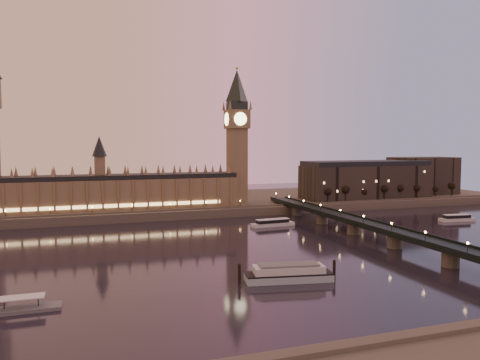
{
  "coord_description": "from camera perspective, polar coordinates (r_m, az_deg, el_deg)",
  "views": [
    {
      "loc": [
        -58.13,
        -215.47,
        53.36
      ],
      "look_at": [
        27.16,
        35.0,
        32.27
      ],
      "focal_mm": 35.0,
      "sensor_mm": 36.0,
      "label": 1
    }
  ],
  "objects": [
    {
      "name": "bare_tree_2",
      "position": [
        392.88,
        15.02,
        -1.31
      ],
      "size": [
        5.45,
        5.45,
        11.08
      ],
      "color": "black",
      "rests_on": "ground"
    },
    {
      "name": "bare_tree_1",
      "position": [
        383.63,
        12.9,
        -1.41
      ],
      "size": [
        5.45,
        5.45,
        11.08
      ],
      "color": "black",
      "rests_on": "ground"
    },
    {
      "name": "bare_tree_0",
      "position": [
        374.93,
        10.66,
        -1.51
      ],
      "size": [
        5.45,
        5.45,
        11.08
      ],
      "color": "black",
      "rests_on": "ground"
    },
    {
      "name": "moored_barge",
      "position": [
        185.29,
        5.95,
        -11.23
      ],
      "size": [
        38.51,
        15.19,
        7.16
      ],
      "rotation": [
        0.0,
        0.0,
        -0.17
      ],
      "color": "#92AEBB",
      "rests_on": "ground"
    },
    {
      "name": "bare_tree_6",
      "position": [
        434.7,
        22.56,
        -0.95
      ],
      "size": [
        5.45,
        5.45,
        11.08
      ],
      "color": "black",
      "rests_on": "ground"
    },
    {
      "name": "big_ben",
      "position": [
        354.8,
        -0.38,
        6.27
      ],
      "size": [
        17.68,
        17.68,
        104.0
      ],
      "color": "brown",
      "rests_on": "ground"
    },
    {
      "name": "cruise_boat_a",
      "position": [
        301.69,
        4.01,
        -5.25
      ],
      "size": [
        29.47,
        8.51,
        4.65
      ],
      "rotation": [
        0.0,
        0.0,
        0.08
      ],
      "color": "silver",
      "rests_on": "ground"
    },
    {
      "name": "cruise_boat_b",
      "position": [
        352.82,
        24.92,
        -4.24
      ],
      "size": [
        25.4,
        8.88,
        4.59
      ],
      "rotation": [
        0.0,
        0.0,
        -0.11
      ],
      "color": "silver",
      "rests_on": "ground"
    },
    {
      "name": "bare_tree_4",
      "position": [
        412.9,
        18.98,
        -1.13
      ],
      "size": [
        5.45,
        5.45,
        11.08
      ],
      "color": "black",
      "rests_on": "ground"
    },
    {
      "name": "bare_tree_3",
      "position": [
        402.65,
        17.05,
        -1.22
      ],
      "size": [
        5.45,
        5.45,
        11.08
      ],
      "color": "black",
      "rests_on": "ground"
    },
    {
      "name": "city_block",
      "position": [
        430.12,
        17.3,
        0.2
      ],
      "size": [
        155.0,
        45.0,
        34.0
      ],
      "color": "black",
      "rests_on": "ground"
    },
    {
      "name": "bare_tree_5",
      "position": [
        423.59,
        20.82,
        -1.04
      ],
      "size": [
        5.45,
        5.45,
        11.08
      ],
      "color": "black",
      "rests_on": "ground"
    },
    {
      "name": "bare_tree_7",
      "position": [
        446.19,
        24.21,
        -0.87
      ],
      "size": [
        5.45,
        5.45,
        11.08
      ],
      "color": "black",
      "rests_on": "ground"
    },
    {
      "name": "westminster_bridge",
      "position": [
        266.72,
        15.81,
        -5.95
      ],
      "size": [
        13.2,
        260.0,
        15.3
      ],
      "color": "black",
      "rests_on": "ground"
    },
    {
      "name": "far_embankment",
      "position": [
        393.77,
        -5.72,
        -2.81
      ],
      "size": [
        560.0,
        130.0,
        6.0
      ],
      "primitive_type": "cube",
      "color": "#423D35",
      "rests_on": "ground"
    },
    {
      "name": "ground",
      "position": [
        229.46,
        -3.65,
        -8.9
      ],
      "size": [
        700.0,
        700.0,
        0.0
      ],
      "primitive_type": "plane",
      "color": "black",
      "rests_on": "ground"
    },
    {
      "name": "palace_of_westminster",
      "position": [
        338.42,
        -15.67,
        -0.98
      ],
      "size": [
        180.0,
        26.62,
        52.0
      ],
      "color": "brown",
      "rests_on": "ground"
    }
  ]
}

